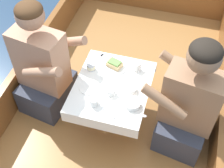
# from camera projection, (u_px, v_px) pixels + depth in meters

# --- Properties ---
(ground_plane) EXTENTS (60.00, 60.00, 0.00)m
(ground_plane) POSITION_uv_depth(u_px,v_px,m) (112.00, 136.00, 2.89)
(ground_plane) COLOR navy
(boat_deck) EXTENTS (1.77, 3.46, 0.27)m
(boat_deck) POSITION_uv_depth(u_px,v_px,m) (112.00, 128.00, 2.78)
(boat_deck) COLOR #9E6B38
(boat_deck) RESTS_ON ground_plane
(gunwale_port) EXTENTS (0.06, 3.46, 0.33)m
(gunwale_port) POSITION_uv_depth(u_px,v_px,m) (17.00, 86.00, 2.71)
(gunwale_port) COLOR brown
(gunwale_port) RESTS_ON boat_deck
(gunwale_starboard) EXTENTS (0.06, 3.46, 0.33)m
(gunwale_starboard) POSITION_uv_depth(u_px,v_px,m) (218.00, 132.00, 2.40)
(gunwale_starboard) COLOR brown
(gunwale_starboard) RESTS_ON boat_deck
(cockpit_table) EXTENTS (0.57, 0.68, 0.43)m
(cockpit_table) POSITION_uv_depth(u_px,v_px,m) (112.00, 90.00, 2.41)
(cockpit_table) COLOR #B2B2B7
(cockpit_table) RESTS_ON boat_deck
(person_port) EXTENTS (0.57, 0.51, 1.04)m
(person_port) POSITION_uv_depth(u_px,v_px,m) (43.00, 68.00, 2.50)
(person_port) COLOR #333847
(person_port) RESTS_ON boat_deck
(person_starboard) EXTENTS (0.57, 0.51, 1.02)m
(person_starboard) POSITION_uv_depth(u_px,v_px,m) (189.00, 105.00, 2.25)
(person_starboard) COLOR #333847
(person_starboard) RESTS_ON boat_deck
(plate_sandwich) EXTENTS (0.20, 0.20, 0.01)m
(plate_sandwich) POSITION_uv_depth(u_px,v_px,m) (115.00, 66.00, 2.50)
(plate_sandwich) COLOR white
(plate_sandwich) RESTS_ON cockpit_table
(plate_bread) EXTENTS (0.16, 0.16, 0.01)m
(plate_bread) POSITION_uv_depth(u_px,v_px,m) (89.00, 87.00, 2.35)
(plate_bread) COLOR white
(plate_bread) RESTS_ON cockpit_table
(sandwich) EXTENTS (0.14, 0.11, 0.05)m
(sandwich) POSITION_uv_depth(u_px,v_px,m) (115.00, 64.00, 2.48)
(sandwich) COLOR #E0BC7F
(sandwich) RESTS_ON plate_sandwich
(bowl_port_near) EXTENTS (0.11, 0.11, 0.04)m
(bowl_port_near) POSITION_uv_depth(u_px,v_px,m) (130.00, 88.00, 2.32)
(bowl_port_near) COLOR white
(bowl_port_near) RESTS_ON cockpit_table
(bowl_starboard_near) EXTENTS (0.12, 0.12, 0.04)m
(bowl_starboard_near) POSITION_uv_depth(u_px,v_px,m) (132.00, 103.00, 2.23)
(bowl_starboard_near) COLOR white
(bowl_starboard_near) RESTS_ON cockpit_table
(coffee_cup_port) EXTENTS (0.09, 0.07, 0.05)m
(coffee_cup_port) POSITION_uv_depth(u_px,v_px,m) (111.00, 92.00, 2.30)
(coffee_cup_port) COLOR white
(coffee_cup_port) RESTS_ON cockpit_table
(coffee_cup_starboard) EXTENTS (0.09, 0.07, 0.06)m
(coffee_cup_starboard) POSITION_uv_depth(u_px,v_px,m) (94.00, 101.00, 2.23)
(coffee_cup_starboard) COLOR white
(coffee_cup_starboard) RESTS_ON cockpit_table
(coffee_cup_center) EXTENTS (0.09, 0.06, 0.07)m
(coffee_cup_center) POSITION_uv_depth(u_px,v_px,m) (137.00, 66.00, 2.46)
(coffee_cup_center) COLOR white
(coffee_cup_center) RESTS_ON cockpit_table
(tin_can) EXTENTS (0.07, 0.07, 0.05)m
(tin_can) POSITION_uv_depth(u_px,v_px,m) (91.00, 67.00, 2.46)
(tin_can) COLOR silver
(tin_can) RESTS_ON cockpit_table
(utensil_fork_port) EXTENTS (0.08, 0.17, 0.00)m
(utensil_fork_port) POSITION_uv_depth(u_px,v_px,m) (98.00, 58.00, 2.56)
(utensil_fork_port) COLOR silver
(utensil_fork_port) RESTS_ON cockpit_table
(utensil_spoon_port) EXTENTS (0.17, 0.05, 0.01)m
(utensil_spoon_port) POSITION_uv_depth(u_px,v_px,m) (120.00, 119.00, 2.16)
(utensil_spoon_port) COLOR silver
(utensil_spoon_port) RESTS_ON cockpit_table
(utensil_spoon_starboard) EXTENTS (0.13, 0.13, 0.01)m
(utensil_spoon_starboard) POSITION_uv_depth(u_px,v_px,m) (107.00, 113.00, 2.20)
(utensil_spoon_starboard) COLOR silver
(utensil_spoon_starboard) RESTS_ON cockpit_table
(utensil_spoon_center) EXTENTS (0.17, 0.06, 0.01)m
(utensil_spoon_center) POSITION_uv_depth(u_px,v_px,m) (138.00, 116.00, 2.18)
(utensil_spoon_center) COLOR silver
(utensil_spoon_center) RESTS_ON cockpit_table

